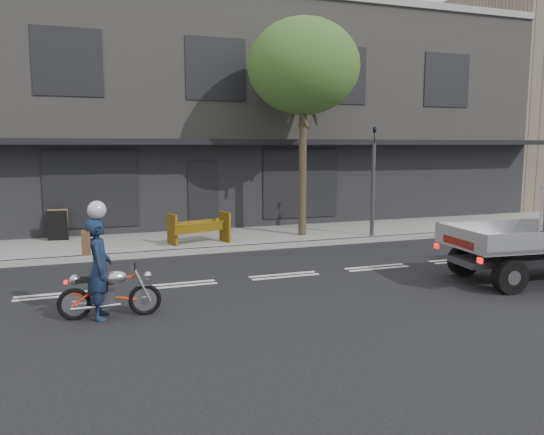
{
  "coord_description": "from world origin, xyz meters",
  "views": [
    {
      "loc": [
        -4.19,
        -10.99,
        2.94
      ],
      "look_at": [
        -0.12,
        0.5,
        1.28
      ],
      "focal_mm": 35.0,
      "sensor_mm": 36.0,
      "label": 1
    }
  ],
  "objects_px": {
    "rider": "(99,269)",
    "sandwich_board": "(57,226)",
    "street_tree": "(303,67)",
    "construction_barrier": "(201,229)",
    "motorcycle": "(110,291)",
    "traffic_light_pole": "(373,187)"
  },
  "relations": [
    {
      "from": "rider",
      "to": "sandwich_board",
      "type": "height_order",
      "value": "rider"
    },
    {
      "from": "street_tree",
      "to": "construction_barrier",
      "type": "bearing_deg",
      "value": -170.03
    },
    {
      "from": "motorcycle",
      "to": "rider",
      "type": "bearing_deg",
      "value": -174.53
    },
    {
      "from": "rider",
      "to": "street_tree",
      "type": "bearing_deg",
      "value": -40.89
    },
    {
      "from": "construction_barrier",
      "to": "sandwich_board",
      "type": "relative_size",
      "value": 1.81
    },
    {
      "from": "traffic_light_pole",
      "to": "rider",
      "type": "bearing_deg",
      "value": -148.3
    },
    {
      "from": "construction_barrier",
      "to": "sandwich_board",
      "type": "distance_m",
      "value": 4.34
    },
    {
      "from": "motorcycle",
      "to": "sandwich_board",
      "type": "relative_size",
      "value": 1.91
    },
    {
      "from": "traffic_light_pole",
      "to": "motorcycle",
      "type": "relative_size",
      "value": 2.02
    },
    {
      "from": "motorcycle",
      "to": "construction_barrier",
      "type": "distance_m",
      "value": 5.99
    },
    {
      "from": "sandwich_board",
      "to": "construction_barrier",
      "type": "bearing_deg",
      "value": -22.36
    },
    {
      "from": "street_tree",
      "to": "motorcycle",
      "type": "xyz_separation_m",
      "value": [
        -6.07,
        -5.93,
        -4.82
      ]
    },
    {
      "from": "street_tree",
      "to": "construction_barrier",
      "type": "height_order",
      "value": "street_tree"
    },
    {
      "from": "traffic_light_pole",
      "to": "construction_barrier",
      "type": "xyz_separation_m",
      "value": [
        -5.35,
        0.26,
        -1.04
      ]
    },
    {
      "from": "construction_barrier",
      "to": "traffic_light_pole",
      "type": "bearing_deg",
      "value": -2.79
    },
    {
      "from": "traffic_light_pole",
      "to": "sandwich_board",
      "type": "relative_size",
      "value": 3.86
    },
    {
      "from": "motorcycle",
      "to": "rider",
      "type": "distance_m",
      "value": 0.44
    },
    {
      "from": "street_tree",
      "to": "construction_barrier",
      "type": "relative_size",
      "value": 4.1
    },
    {
      "from": "motorcycle",
      "to": "construction_barrier",
      "type": "bearing_deg",
      "value": 68.51
    },
    {
      "from": "construction_barrier",
      "to": "motorcycle",
      "type": "bearing_deg",
      "value": -116.98
    },
    {
      "from": "traffic_light_pole",
      "to": "street_tree",
      "type": "bearing_deg",
      "value": 156.97
    },
    {
      "from": "motorcycle",
      "to": "construction_barrier",
      "type": "height_order",
      "value": "construction_barrier"
    }
  ]
}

